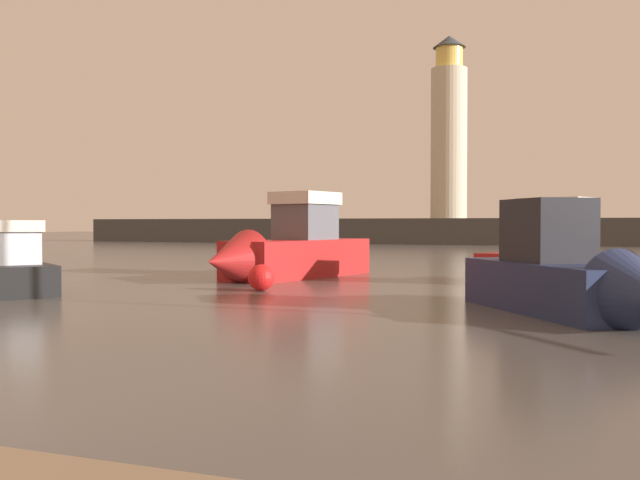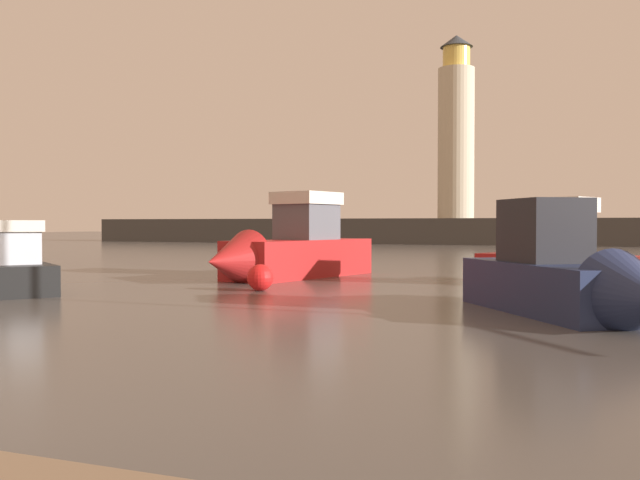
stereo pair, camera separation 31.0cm
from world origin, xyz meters
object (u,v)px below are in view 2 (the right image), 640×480
Objects in this scene: motorboat_1 at (286,250)px; motorboat_2 at (606,263)px; mooring_buoy at (260,278)px; motorboat_0 at (570,279)px; motorboat_3 at (1,268)px; lighthouse at (456,132)px.

motorboat_1 is 10.19m from motorboat_2.
motorboat_2 is (10.18, -0.26, -0.22)m from motorboat_1.
motorboat_2 is at bearing 24.49° from mooring_buoy.
motorboat_0 is 0.99× the size of motorboat_3.
lighthouse is 48.87m from mooring_buoy.
lighthouse is at bearing 105.00° from motorboat_2.
motorboat_2 is 1.19× the size of motorboat_3.
motorboat_1 is 8.95m from motorboat_3.
motorboat_3 is at bearing -164.17° from mooring_buoy.
motorboat_2 is 17.50m from motorboat_3.
lighthouse is 52.59m from motorboat_0.
mooring_buoy is at bearing -86.87° from lighthouse.
motorboat_1 reaches higher than mooring_buoy.
lighthouse is 44.41m from motorboat_1.
lighthouse is 46.18m from motorboat_2.
motorboat_1 reaches higher than motorboat_2.
lighthouse is 2.16× the size of motorboat_1.
motorboat_0 is at bearing -2.74° from motorboat_3.
mooring_buoy is at bearing 15.83° from motorboat_3.
lighthouse is at bearing 91.98° from motorboat_1.
lighthouse is 22.88× the size of mooring_buoy.
motorboat_2 reaches higher than mooring_buoy.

